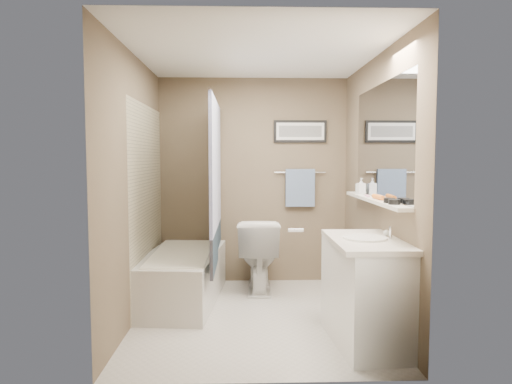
{
  "coord_description": "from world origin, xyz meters",
  "views": [
    {
      "loc": [
        -0.13,
        -4.13,
        1.47
      ],
      "look_at": [
        0.0,
        0.15,
        1.15
      ],
      "focal_mm": 32.0,
      "sensor_mm": 36.0,
      "label": 1
    }
  ],
  "objects_px": {
    "vanity": "(367,294)",
    "glass_jar": "(359,189)",
    "candle_bowl_near": "(394,202)",
    "candle_bowl_far": "(389,200)",
    "toilet": "(258,254)",
    "soap_bottle": "(361,186)",
    "bathtub": "(182,277)",
    "hair_brush_front": "(378,197)"
  },
  "relations": [
    {
      "from": "candle_bowl_near",
      "to": "glass_jar",
      "type": "relative_size",
      "value": 0.9
    },
    {
      "from": "candle_bowl_near",
      "to": "soap_bottle",
      "type": "bearing_deg",
      "value": 90.0
    },
    {
      "from": "bathtub",
      "to": "glass_jar",
      "type": "height_order",
      "value": "glass_jar"
    },
    {
      "from": "glass_jar",
      "to": "hair_brush_front",
      "type": "bearing_deg",
      "value": -90.0
    },
    {
      "from": "hair_brush_front",
      "to": "soap_bottle",
      "type": "relative_size",
      "value": 1.37
    },
    {
      "from": "glass_jar",
      "to": "vanity",
      "type": "bearing_deg",
      "value": -100.59
    },
    {
      "from": "vanity",
      "to": "bathtub",
      "type": "bearing_deg",
      "value": 140.55
    },
    {
      "from": "glass_jar",
      "to": "toilet",
      "type": "bearing_deg",
      "value": 152.75
    },
    {
      "from": "vanity",
      "to": "hair_brush_front",
      "type": "height_order",
      "value": "hair_brush_front"
    },
    {
      "from": "soap_bottle",
      "to": "hair_brush_front",
      "type": "bearing_deg",
      "value": -90.0
    },
    {
      "from": "bathtub",
      "to": "toilet",
      "type": "height_order",
      "value": "toilet"
    },
    {
      "from": "hair_brush_front",
      "to": "candle_bowl_far",
      "type": "bearing_deg",
      "value": -90.0
    },
    {
      "from": "candle_bowl_near",
      "to": "soap_bottle",
      "type": "distance_m",
      "value": 0.98
    },
    {
      "from": "vanity",
      "to": "toilet",
      "type": "bearing_deg",
      "value": 113.53
    },
    {
      "from": "vanity",
      "to": "candle_bowl_near",
      "type": "xyz_separation_m",
      "value": [
        0.19,
        -0.05,
        0.73
      ]
    },
    {
      "from": "vanity",
      "to": "candle_bowl_far",
      "type": "bearing_deg",
      "value": 13.47
    },
    {
      "from": "candle_bowl_near",
      "to": "hair_brush_front",
      "type": "relative_size",
      "value": 0.41
    },
    {
      "from": "toilet",
      "to": "candle_bowl_far",
      "type": "distance_m",
      "value": 1.89
    },
    {
      "from": "vanity",
      "to": "glass_jar",
      "type": "bearing_deg",
      "value": 74.79
    },
    {
      "from": "bathtub",
      "to": "hair_brush_front",
      "type": "bearing_deg",
      "value": -17.57
    },
    {
      "from": "candle_bowl_near",
      "to": "glass_jar",
      "type": "bearing_deg",
      "value": 90.0
    },
    {
      "from": "bathtub",
      "to": "soap_bottle",
      "type": "height_order",
      "value": "soap_bottle"
    },
    {
      "from": "bathtub",
      "to": "candle_bowl_far",
      "type": "height_order",
      "value": "candle_bowl_far"
    },
    {
      "from": "hair_brush_front",
      "to": "glass_jar",
      "type": "xyz_separation_m",
      "value": [
        0.0,
        0.63,
        0.03
      ]
    },
    {
      "from": "candle_bowl_near",
      "to": "soap_bottle",
      "type": "relative_size",
      "value": 0.56
    },
    {
      "from": "candle_bowl_near",
      "to": "hair_brush_front",
      "type": "distance_m",
      "value": 0.41
    },
    {
      "from": "glass_jar",
      "to": "soap_bottle",
      "type": "xyz_separation_m",
      "value": [
        0.0,
        -0.06,
        0.03
      ]
    },
    {
      "from": "vanity",
      "to": "candle_bowl_far",
      "type": "xyz_separation_m",
      "value": [
        0.19,
        0.06,
        0.73
      ]
    },
    {
      "from": "vanity",
      "to": "soap_bottle",
      "type": "relative_size",
      "value": 5.61
    },
    {
      "from": "vanity",
      "to": "candle_bowl_far",
      "type": "relative_size",
      "value": 10.0
    },
    {
      "from": "candle_bowl_far",
      "to": "soap_bottle",
      "type": "xyz_separation_m",
      "value": [
        0.0,
        0.87,
        0.06
      ]
    },
    {
      "from": "bathtub",
      "to": "vanity",
      "type": "distance_m",
      "value": 1.96
    },
    {
      "from": "candle_bowl_near",
      "to": "toilet",
      "type": "bearing_deg",
      "value": 122.45
    },
    {
      "from": "candle_bowl_far",
      "to": "hair_brush_front",
      "type": "height_order",
      "value": "hair_brush_front"
    },
    {
      "from": "bathtub",
      "to": "candle_bowl_near",
      "type": "relative_size",
      "value": 16.67
    },
    {
      "from": "candle_bowl_far",
      "to": "candle_bowl_near",
      "type": "bearing_deg",
      "value": -90.0
    },
    {
      "from": "vanity",
      "to": "glass_jar",
      "type": "distance_m",
      "value": 1.26
    },
    {
      "from": "soap_bottle",
      "to": "vanity",
      "type": "bearing_deg",
      "value": -101.29
    },
    {
      "from": "candle_bowl_near",
      "to": "candle_bowl_far",
      "type": "height_order",
      "value": "same"
    },
    {
      "from": "toilet",
      "to": "candle_bowl_near",
      "type": "bearing_deg",
      "value": 123.99
    },
    {
      "from": "toilet",
      "to": "vanity",
      "type": "distance_m",
      "value": 1.7
    },
    {
      "from": "toilet",
      "to": "vanity",
      "type": "xyz_separation_m",
      "value": [
        0.8,
        -1.5,
        -0.0
      ]
    }
  ]
}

